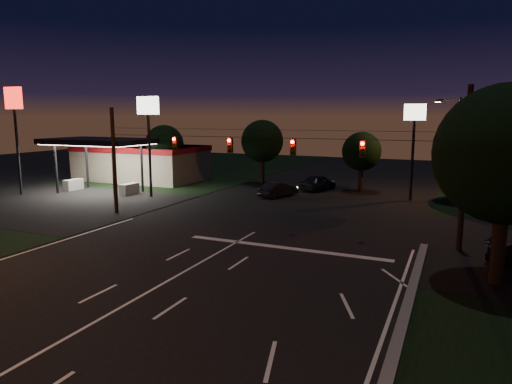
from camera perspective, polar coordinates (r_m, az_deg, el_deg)
The scene contains 18 objects.
ground at distance 18.18m, azimuth -19.19°, elevation -14.93°, with size 140.00×140.00×0.00m, color black.
cross_street_left at distance 42.80m, azimuth -24.26°, elevation -1.28°, with size 20.00×16.00×0.02m, color black.
stop_bar at distance 26.00m, azimuth 3.61°, elevation -6.96°, with size 12.00×0.50×0.01m, color silver.
utility_pole_right at distance 27.91m, azimuth 24.00°, elevation -6.65°, with size 0.30×0.30×9.00m, color black.
utility_pole_left at distance 36.54m, azimuth -17.00°, elevation -2.57°, with size 0.28×0.28×8.00m, color black.
signal_span at distance 29.34m, azimuth 0.56°, elevation 5.85°, with size 24.00×0.40×1.56m.
gas_station at distance 54.17m, azimuth -14.42°, elevation 3.89°, with size 14.20×16.10×5.25m.
pole_sign_left_near at distance 42.49m, azimuth -13.30°, elevation 8.70°, with size 2.20×0.30×9.10m.
pole_sign_left_far at distance 48.05m, azimuth -27.94°, elevation 8.68°, with size 2.00×0.30×10.00m.
pole_sign_right at distance 42.09m, azimuth 19.15°, elevation 7.42°, with size 1.80×0.30×8.40m.
street_light_right_far at distance 43.97m, azimuth 23.53°, elevation 5.92°, with size 2.20×0.35×9.00m.
tree_right_near at distance 22.23m, azimuth 28.88°, elevation 3.98°, with size 6.00×6.00×8.76m.
tree_far_a at distance 51.49m, azimuth -11.28°, elevation 5.82°, with size 4.20×4.20×6.42m.
tree_far_b at distance 50.11m, azimuth 0.86°, elevation 6.31°, with size 4.60×4.60×6.98m.
tree_far_c at distance 45.96m, azimuth 13.11°, elevation 4.90°, with size 3.80×3.80×5.86m.
tree_far_d at distance 43.13m, azimuth 24.52°, elevation 5.25°, with size 4.80×4.80×7.30m.
car_oncoming_a at distance 46.14m, azimuth 7.80°, elevation 1.19°, with size 1.86×4.63×1.58m, color black.
car_oncoming_b at distance 42.03m, azimuth 2.80°, elevation 0.32°, with size 1.46×4.18×1.38m, color black.
Camera 1 is at (11.59, -11.92, 7.34)m, focal length 32.00 mm.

